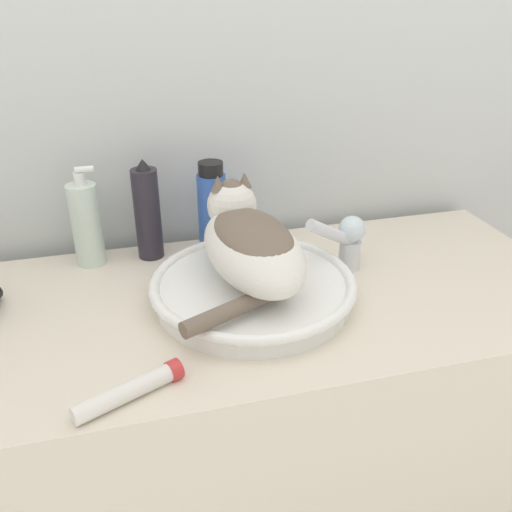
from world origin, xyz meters
TOP-DOWN VIEW (x-y plane):
  - wall_back at (0.00, 0.60)m, footprint 8.00×0.05m
  - vanity_counter at (0.00, 0.27)m, footprint 1.28×0.55m
  - sink_basin at (0.00, 0.26)m, footprint 0.38×0.38m
  - cat at (-0.00, 0.28)m, footprint 0.25×0.34m
  - faucet at (0.21, 0.33)m, footprint 0.14×0.07m
  - shampoo_bottle_tall at (-0.03, 0.49)m, footprint 0.06×0.06m
  - soap_pump_bottle at (-0.29, 0.49)m, footprint 0.06×0.06m
  - hairspray_can_black at (-0.17, 0.49)m, footprint 0.05×0.05m
  - cream_tube at (-0.23, 0.05)m, footprint 0.16×0.09m

SIDE VIEW (x-z plane):
  - vanity_counter at x=0.00m, z-range 0.00..0.86m
  - cream_tube at x=-0.23m, z-range 0.86..0.89m
  - sink_basin at x=0.00m, z-range 0.86..0.91m
  - faucet at x=0.21m, z-range 0.86..0.99m
  - soap_pump_bottle at x=-0.29m, z-range 0.84..1.05m
  - shampoo_bottle_tall at x=-0.03m, z-range 0.85..1.05m
  - hairspray_can_black at x=-0.17m, z-range 0.85..1.07m
  - cat at x=0.00m, z-range 0.89..1.05m
  - wall_back at x=0.00m, z-range 0.00..2.40m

